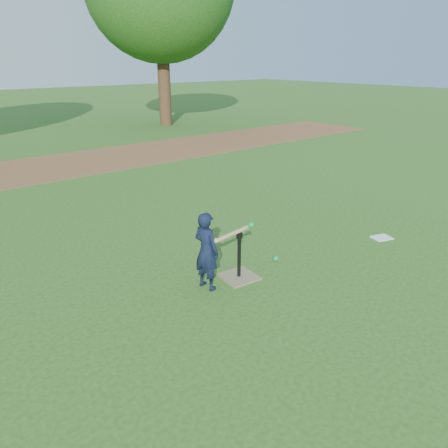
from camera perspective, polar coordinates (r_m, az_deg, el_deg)
ground at (r=5.91m, az=2.26°, el=-5.76°), size 80.00×80.00×0.00m
dirt_strip at (r=12.24m, az=-22.05°, el=6.88°), size 24.00×3.00×0.01m
child at (r=5.23m, az=-2.32°, el=-3.55°), size 0.29×0.39×0.98m
wiffle_ball_ground at (r=6.12m, az=6.78°, el=-4.52°), size 0.08×0.08×0.08m
clipboard at (r=7.29m, az=19.90°, el=-1.69°), size 0.35×0.31×0.01m
batting_tee at (r=5.62m, az=1.97°, el=-5.99°), size 0.47×0.47×0.61m
swing_action at (r=5.32m, az=1.50°, el=-1.11°), size 0.66×0.15×0.12m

